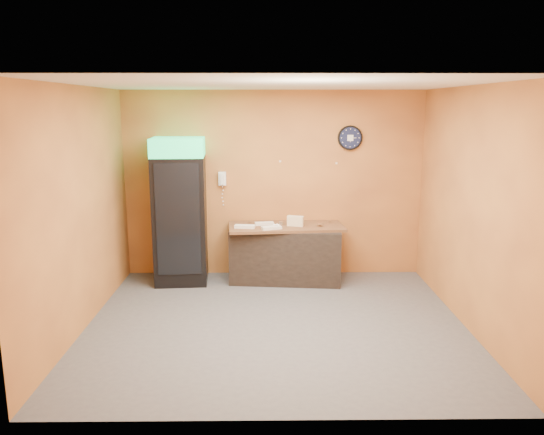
{
  "coord_description": "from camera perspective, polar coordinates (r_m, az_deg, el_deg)",
  "views": [
    {
      "loc": [
        -0.12,
        -5.97,
        2.57
      ],
      "look_at": [
        -0.04,
        0.6,
        1.18
      ],
      "focal_mm": 35.0,
      "sensor_mm": 36.0,
      "label": 1
    }
  ],
  "objects": [
    {
      "name": "sub_roll_stack",
      "position": [
        7.74,
        2.52,
        -0.38
      ],
      "size": [
        0.25,
        0.15,
        0.15
      ],
      "rotation": [
        0.0,
        0.0,
        -0.29
      ],
      "color": "#F5EABF",
      "rests_on": "butcher_paper"
    },
    {
      "name": "back_wall",
      "position": [
        8.05,
        0.16,
        3.59
      ],
      "size": [
        4.5,
        0.02,
        2.8
      ],
      "primitive_type": "cube",
      "color": "#CE823A",
      "rests_on": "floor"
    },
    {
      "name": "prep_counter",
      "position": [
        7.92,
        1.51,
        -3.95
      ],
      "size": [
        1.67,
        0.87,
        0.8
      ],
      "primitive_type": "cube",
      "rotation": [
        0.0,
        0.0,
        -0.1
      ],
      "color": "black",
      "rests_on": "floor"
    },
    {
      "name": "left_wall",
      "position": [
        6.44,
        -20.0,
        0.76
      ],
      "size": [
        0.02,
        4.0,
        2.8
      ],
      "primitive_type": "cube",
      "color": "#CE823A",
      "rests_on": "floor"
    },
    {
      "name": "right_wall",
      "position": [
        6.53,
        20.6,
        0.85
      ],
      "size": [
        0.02,
        4.0,
        2.8
      ],
      "primitive_type": "cube",
      "color": "#CE823A",
      "rests_on": "floor"
    },
    {
      "name": "wrapped_sandwich_left",
      "position": [
        7.63,
        -2.93,
        -0.98
      ],
      "size": [
        0.31,
        0.15,
        0.04
      ],
      "primitive_type": "cube",
      "rotation": [
        0.0,
        0.0,
        -0.13
      ],
      "color": "silver",
      "rests_on": "butcher_paper"
    },
    {
      "name": "ceiling",
      "position": [
        5.97,
        0.46,
        14.15
      ],
      "size": [
        4.5,
        4.0,
        0.02
      ],
      "primitive_type": "cube",
      "color": "white",
      "rests_on": "back_wall"
    },
    {
      "name": "wall_clock",
      "position": [
        8.05,
        8.39,
        8.48
      ],
      "size": [
        0.37,
        0.06,
        0.37
      ],
      "color": "black",
      "rests_on": "back_wall"
    },
    {
      "name": "beverage_cooler",
      "position": [
        7.83,
        -9.91,
        0.47
      ],
      "size": [
        0.79,
        0.8,
        2.12
      ],
      "rotation": [
        0.0,
        0.0,
        0.07
      ],
      "color": "black",
      "rests_on": "floor"
    },
    {
      "name": "wall_phone",
      "position": [
        8.01,
        -5.37,
        4.18
      ],
      "size": [
        0.11,
        0.1,
        0.2
      ],
      "color": "white",
      "rests_on": "back_wall"
    },
    {
      "name": "floor",
      "position": [
        6.5,
        0.42,
        -11.35
      ],
      "size": [
        4.5,
        4.5,
        0.0
      ],
      "primitive_type": "plane",
      "color": "#47474C",
      "rests_on": "ground"
    },
    {
      "name": "kitchen_tool",
      "position": [
        7.79,
        0.98,
        -0.63
      ],
      "size": [
        0.06,
        0.06,
        0.06
      ],
      "primitive_type": "cylinder",
      "color": "silver",
      "rests_on": "butcher_paper"
    },
    {
      "name": "butcher_paper",
      "position": [
        7.81,
        1.52,
        -0.97
      ],
      "size": [
        1.73,
        0.88,
        0.04
      ],
      "primitive_type": "cube",
      "rotation": [
        0.0,
        0.0,
        0.08
      ],
      "color": "brown",
      "rests_on": "prep_counter"
    },
    {
      "name": "wrapped_sandwich_mid",
      "position": [
        7.55,
        -0.06,
        -1.11
      ],
      "size": [
        0.3,
        0.2,
        0.04
      ],
      "primitive_type": "cube",
      "rotation": [
        0.0,
        0.0,
        0.33
      ],
      "color": "silver",
      "rests_on": "butcher_paper"
    },
    {
      "name": "wrapped_sandwich_right",
      "position": [
        7.82,
        -0.83,
        -0.66
      ],
      "size": [
        0.29,
        0.15,
        0.04
      ],
      "primitive_type": "cube",
      "rotation": [
        0.0,
        0.0,
        0.15
      ],
      "color": "silver",
      "rests_on": "butcher_paper"
    }
  ]
}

